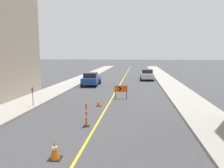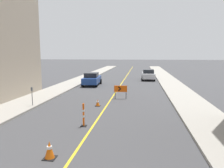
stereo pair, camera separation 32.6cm
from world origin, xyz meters
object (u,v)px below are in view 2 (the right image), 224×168
at_px(arrow_barricade_primary, 121,89).
at_px(parked_car_curb_near, 92,79).
at_px(traffic_cone_second, 49,150).
at_px(parked_car_curb_mid, 148,75).
at_px(traffic_cone_third, 98,103).
at_px(delineator_post_rear, 84,116).
at_px(parking_meter_near_curb, 32,92).

xyz_separation_m(arrow_barricade_primary, parked_car_curb_near, (-4.30, 7.65, -0.03)).
bearing_deg(traffic_cone_second, parked_car_curb_near, 98.13).
bearing_deg(parked_car_curb_mid, traffic_cone_third, -104.75).
bearing_deg(traffic_cone_second, traffic_cone_third, 88.92).
bearing_deg(delineator_post_rear, parking_meter_near_curb, 143.04).
relative_size(arrow_barricade_primary, parked_car_curb_mid, 0.27).
relative_size(traffic_cone_third, parked_car_curb_near, 0.12).
bearing_deg(parked_car_curb_near, delineator_post_rear, -82.03).
xyz_separation_m(parked_car_curb_near, parked_car_curb_mid, (7.11, 6.60, 0.00)).
xyz_separation_m(delineator_post_rear, parked_car_curb_mid, (4.09, 21.78, 0.24)).
relative_size(parked_car_curb_near, parking_meter_near_curb, 3.22).
bearing_deg(delineator_post_rear, traffic_cone_third, 91.91).
distance_m(delineator_post_rear, parked_car_curb_mid, 22.16).
distance_m(arrow_barricade_primary, parked_car_curb_mid, 14.53).
distance_m(traffic_cone_second, parked_car_curb_near, 19.12).
bearing_deg(parking_meter_near_curb, parked_car_curb_mid, 63.81).
bearing_deg(parking_meter_near_curb, traffic_cone_second, -58.50).
bearing_deg(traffic_cone_third, arrow_barricade_primary, 63.64).
bearing_deg(parked_car_curb_mid, traffic_cone_second, -100.64).
bearing_deg(arrow_barricade_primary, parked_car_curb_mid, 73.93).
xyz_separation_m(arrow_barricade_primary, parked_car_curb_mid, (2.80, 14.25, -0.03)).
xyz_separation_m(delineator_post_rear, parking_meter_near_curb, (-4.83, 3.63, 0.55)).
distance_m(traffic_cone_third, parking_meter_near_curb, 4.85).
bearing_deg(parked_car_curb_near, traffic_cone_third, -78.11).
height_order(parked_car_curb_near, parking_meter_near_curb, parked_car_curb_near).
relative_size(parked_car_curb_mid, parking_meter_near_curb, 3.17).
bearing_deg(traffic_cone_third, parked_car_curb_near, 105.14).
bearing_deg(traffic_cone_second, delineator_post_rear, 85.25).
xyz_separation_m(traffic_cone_third, parking_meter_near_curb, (-4.68, -0.98, 0.85)).
xyz_separation_m(traffic_cone_third, delineator_post_rear, (0.15, -4.61, 0.30)).
relative_size(delineator_post_rear, parked_car_curb_mid, 0.29).
height_order(traffic_cone_third, parking_meter_near_curb, parking_meter_near_curb).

